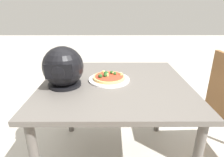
# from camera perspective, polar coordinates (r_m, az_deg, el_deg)

# --- Properties ---
(dining_table) EXTENTS (1.00, 0.95, 0.71)m
(dining_table) POSITION_cam_1_polar(r_m,az_deg,el_deg) (1.34, 0.87, -4.39)
(dining_table) COLOR #5B5651
(dining_table) RESTS_ON ground
(pizza_plate) EXTENTS (0.29, 0.29, 0.01)m
(pizza_plate) POSITION_cam_1_polar(r_m,az_deg,el_deg) (1.34, -0.87, -0.29)
(pizza_plate) COLOR white
(pizza_plate) RESTS_ON dining_table
(pizza) EXTENTS (0.23, 0.23, 0.05)m
(pizza) POSITION_cam_1_polar(r_m,az_deg,el_deg) (1.33, -0.95, 0.48)
(pizza) COLOR tan
(pizza) RESTS_ON pizza_plate
(motorcycle_helmet) EXTENTS (0.26, 0.26, 0.26)m
(motorcycle_helmet) POSITION_cam_1_polar(r_m,az_deg,el_deg) (1.25, -14.51, 3.20)
(motorcycle_helmet) COLOR black
(motorcycle_helmet) RESTS_ON dining_table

